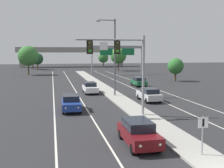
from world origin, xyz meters
TOP-DOWN VIEW (x-y plane):
  - median_island at (0.00, 18.00)m, footprint 2.40×110.00m
  - lane_stripe_oncoming_center at (-4.70, 25.00)m, footprint 0.14×100.00m
  - lane_stripe_receding_center at (4.70, 25.00)m, footprint 0.14×100.00m
  - edge_stripe_left at (-8.00, 25.00)m, footprint 0.14×100.00m
  - edge_stripe_right at (8.00, 25.00)m, footprint 0.14×100.00m
  - overhead_signal_mast at (-1.95, 13.15)m, footprint 6.21×0.44m
  - median_sign_post at (0.01, 2.70)m, footprint 0.60×0.10m
  - street_lamp_median at (-0.23, 24.94)m, footprint 2.58×0.28m
  - car_oncoming_darkred at (-2.86, 5.45)m, footprint 1.85×4.48m
  - car_oncoming_blue at (-6.33, 16.90)m, footprint 1.92×4.51m
  - car_oncoming_white at (-2.85, 28.41)m, footprint 1.85×4.48m
  - car_receding_silver at (3.20, 20.47)m, footprint 1.87×4.49m
  - car_receding_green at (6.43, 34.75)m, footprint 1.88×4.49m
  - highway_sign_gantry at (8.20, 58.71)m, footprint 13.28×0.42m
  - overpass_bridge at (0.00, 100.22)m, footprint 42.40×6.40m
  - tree_far_left_a at (-13.99, 63.18)m, footprint 5.16×5.16m
  - tree_far_left_c at (-12.76, 84.07)m, footprint 3.82×3.82m
  - tree_far_right_a at (11.17, 94.84)m, footprint 3.84×3.84m
  - tree_far_left_b at (-14.50, 88.02)m, footprint 3.40×3.40m
  - tree_far_right_b at (16.16, 41.20)m, footprint 3.22×3.22m
  - tree_far_right_c at (12.05, 73.71)m, footprint 5.00×5.00m

SIDE VIEW (x-z plane):
  - lane_stripe_oncoming_center at x=-4.70m, z-range 0.00..0.01m
  - lane_stripe_receding_center at x=4.70m, z-range 0.00..0.01m
  - edge_stripe_left at x=-8.00m, z-range 0.00..0.01m
  - edge_stripe_right at x=8.00m, z-range 0.00..0.01m
  - median_island at x=0.00m, z-range 0.00..0.15m
  - car_oncoming_darkred at x=-2.86m, z-range 0.03..1.61m
  - car_oncoming_blue at x=-6.33m, z-range 0.03..1.61m
  - car_oncoming_white at x=-2.85m, z-range 0.03..1.61m
  - car_receding_silver at x=3.20m, z-range 0.03..1.61m
  - car_receding_green at x=6.43m, z-range 0.03..1.61m
  - median_sign_post at x=0.01m, z-range 0.49..2.69m
  - tree_far_right_b at x=16.16m, z-range 0.71..5.37m
  - tree_far_left_b at x=-14.50m, z-range 0.75..5.66m
  - tree_far_left_c at x=-12.76m, z-range 0.84..6.37m
  - tree_far_right_a at x=11.17m, z-range 0.85..6.40m
  - tree_far_right_c at x=12.05m, z-range 1.11..8.34m
  - tree_far_left_a at x=-13.99m, z-range 1.14..8.60m
  - overhead_signal_mast at x=-1.95m, z-range 1.68..8.88m
  - overpass_bridge at x=0.00m, z-range 1.96..9.61m
  - street_lamp_median at x=-0.23m, z-range 0.79..10.79m
  - highway_sign_gantry at x=8.20m, z-range 2.41..9.91m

